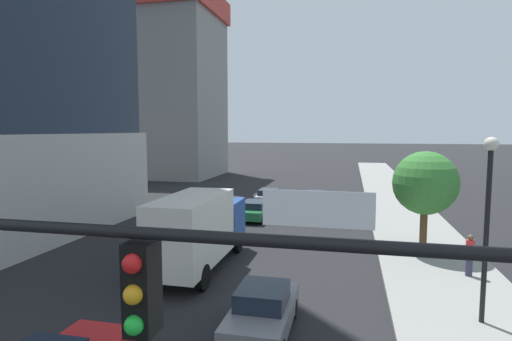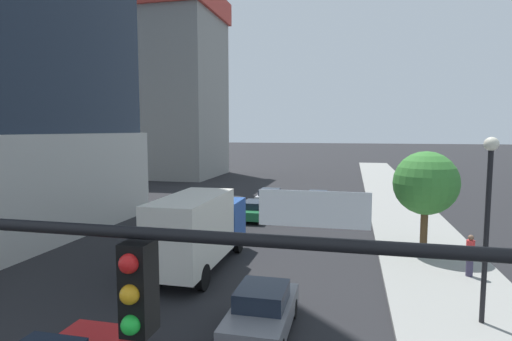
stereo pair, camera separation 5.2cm
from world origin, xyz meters
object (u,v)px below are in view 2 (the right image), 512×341
object	(u,v)px
car_blue	(318,199)
street_tree	(426,183)
car_gray	(262,311)
street_lamp	(488,203)
car_green	(255,210)
construction_building	(169,77)
pedestrian_red_shirt	(470,255)
box_truck	(199,228)
car_silver	(271,196)

from	to	relation	value
car_blue	street_tree	bearing A→B (deg)	-61.77
car_gray	car_blue	size ratio (longest dim) A/B	0.89
street_lamp	car_green	xyz separation A→B (m)	(-10.84, 14.01, -3.38)
construction_building	car_green	size ratio (longest dim) A/B	8.44
car_green	pedestrian_red_shirt	world-z (taller)	pedestrian_red_shirt
car_green	box_truck	distance (m)	10.99
car_gray	car_blue	distance (m)	21.68
car_green	car_gray	xyz separation A→B (m)	(4.03, -16.10, 0.07)
street_lamp	car_silver	bearing A→B (deg)	118.65
street_lamp	pedestrian_red_shirt	world-z (taller)	street_lamp
box_truck	construction_building	bearing A→B (deg)	116.54
car_blue	box_truck	xyz separation A→B (m)	(-4.03, -16.50, 1.24)
construction_building	street_tree	world-z (taller)	construction_building
car_blue	pedestrian_red_shirt	distance (m)	16.86
street_lamp	car_blue	world-z (taller)	street_lamp
street_tree	street_lamp	bearing A→B (deg)	-86.08
box_truck	street_tree	bearing A→B (deg)	25.04
construction_building	street_lamp	xyz separation A→B (m)	(28.66, -38.78, -9.49)
car_green	car_gray	size ratio (longest dim) A/B	1.00
car_green	car_gray	distance (m)	16.60
construction_building	car_green	xyz separation A→B (m)	(17.82, -24.77, -12.88)
street_lamp	car_gray	world-z (taller)	street_lamp
street_tree	car_silver	distance (m)	16.04
street_tree	car_blue	xyz separation A→B (m)	(-6.27, 11.69, -2.96)
construction_building	car_gray	xyz separation A→B (m)	(21.85, -40.88, -12.81)
car_blue	car_silver	xyz separation A→B (m)	(-4.03, 0.26, 0.02)
construction_building	street_tree	bearing A→B (deg)	-47.68
construction_building	car_silver	size ratio (longest dim) A/B	8.03
car_green	pedestrian_red_shirt	distance (m)	14.99
construction_building	box_truck	xyz separation A→B (m)	(17.82, -35.69, -11.61)
construction_building	car_blue	distance (m)	31.80
street_lamp	car_silver	world-z (taller)	street_lamp
car_blue	pedestrian_red_shirt	world-z (taller)	pedestrian_red_shirt
street_tree	car_silver	bearing A→B (deg)	130.77
car_blue	street_lamp	bearing A→B (deg)	-70.82
car_blue	box_truck	bearing A→B (deg)	-103.71
car_silver	box_truck	xyz separation A→B (m)	(0.00, -16.75, 1.22)
construction_building	car_silver	bearing A→B (deg)	-46.74
pedestrian_red_shirt	car_green	bearing A→B (deg)	140.78
car_silver	pedestrian_red_shirt	xyz separation A→B (m)	(11.61, -15.31, 0.35)
construction_building	street_lamp	bearing A→B (deg)	-53.53
construction_building	car_silver	world-z (taller)	construction_building
construction_building	pedestrian_red_shirt	distance (m)	46.85
construction_building	pedestrian_red_shirt	bearing A→B (deg)	-49.32
car_gray	car_blue	world-z (taller)	car_gray
street_lamp	car_blue	xyz separation A→B (m)	(-6.81, 19.58, -3.36)
car_blue	box_truck	distance (m)	17.03
car_green	street_tree	bearing A→B (deg)	-30.68
box_truck	street_lamp	bearing A→B (deg)	-15.90
car_gray	pedestrian_red_shirt	size ratio (longest dim) A/B	2.25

